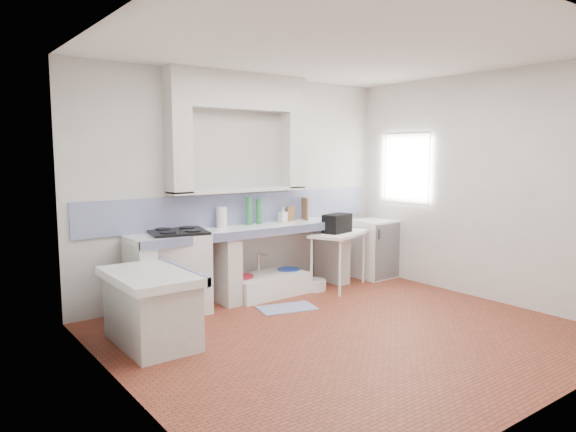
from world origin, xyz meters
TOP-DOWN VIEW (x-y plane):
  - floor at (0.00, 0.00)m, footprint 4.50×4.50m
  - ceiling at (0.00, 0.00)m, footprint 4.50×4.50m
  - wall_back at (0.00, 2.00)m, footprint 4.50×0.00m
  - wall_front at (0.00, -2.00)m, footprint 4.50×0.00m
  - wall_left at (-2.25, 0.00)m, footprint 0.00×4.50m
  - wall_right at (2.25, 0.00)m, footprint 0.00×4.50m
  - alcove_mass at (-0.10, 1.88)m, footprint 1.90×0.25m
  - window_frame at (2.42, 1.20)m, footprint 0.35×0.86m
  - lace_valance at (2.28, 1.20)m, footprint 0.01×0.84m
  - counter_slab at (-0.10, 1.70)m, footprint 3.00×0.60m
  - counter_lip at (-0.10, 1.42)m, footprint 3.00×0.04m
  - counter_pier_left at (-1.50, 1.70)m, footprint 0.20×0.55m
  - counter_pier_mid at (-0.45, 1.70)m, footprint 0.20×0.55m
  - counter_pier_right at (1.30, 1.70)m, footprint 0.20×0.55m
  - peninsula_top at (-1.70, 0.90)m, footprint 0.70×1.10m
  - peninsula_base at (-1.70, 0.90)m, footprint 0.60×1.00m
  - peninsula_lip at (-1.37, 0.90)m, footprint 0.04×1.10m
  - backsplash at (0.00, 1.99)m, footprint 4.27×0.03m
  - stove at (-1.03, 1.72)m, footprint 0.76×0.74m
  - sink at (0.16, 1.65)m, footprint 1.03×0.59m
  - side_table at (1.16, 1.41)m, footprint 1.03×0.83m
  - fridge at (1.98, 1.54)m, footprint 0.56×0.56m
  - bucket_red at (-0.21, 1.71)m, footprint 0.42×0.42m
  - bucket_orange at (0.04, 1.65)m, footprint 0.29×0.29m
  - bucket_blue at (0.54, 1.70)m, footprint 0.37×0.37m
  - basin_white at (0.80, 1.51)m, footprint 0.45×0.45m
  - water_bottle_a at (-0.09, 1.85)m, footprint 0.09×0.09m
  - water_bottle_b at (0.20, 1.85)m, footprint 0.09×0.09m
  - black_bag at (1.11, 1.39)m, footprint 0.44×0.32m
  - green_bottle_a at (0.01, 1.85)m, footprint 0.09×0.09m
  - green_bottle_b at (0.16, 1.85)m, footprint 0.08×0.08m
  - knife_block at (0.67, 1.85)m, footprint 0.12×0.10m
  - cutting_board at (0.93, 1.85)m, footprint 0.09×0.22m
  - paper_towel at (-0.39, 1.85)m, footprint 0.14×0.14m
  - soap_bottle at (0.51, 1.80)m, footprint 0.10×0.11m
  - rug at (0.01, 1.03)m, footprint 0.73×0.52m

SIDE VIEW (x-z plane):
  - floor at x=0.00m, z-range 0.00..0.00m
  - rug at x=0.01m, z-range 0.00..0.01m
  - basin_white at x=0.80m, z-range 0.00..0.13m
  - bucket_orange at x=0.04m, z-range 0.00..0.23m
  - sink at x=0.16m, z-range 0.00..0.24m
  - water_bottle_b at x=0.20m, z-range 0.00..0.27m
  - bucket_blue at x=0.54m, z-range 0.00..0.28m
  - bucket_red at x=-0.21m, z-range 0.00..0.30m
  - water_bottle_a at x=-0.09m, z-range 0.00..0.31m
  - peninsula_base at x=-1.70m, z-range 0.00..0.62m
  - side_table at x=1.16m, z-range 0.36..0.40m
  - counter_pier_left at x=-1.50m, z-range 0.00..0.82m
  - counter_pier_mid at x=-0.45m, z-range 0.00..0.82m
  - counter_pier_right at x=1.30m, z-range 0.00..0.82m
  - fridge at x=1.98m, z-range 0.00..0.84m
  - stove at x=-1.03m, z-range 0.00..0.91m
  - peninsula_top at x=-1.70m, z-range 0.62..0.70m
  - peninsula_lip at x=-1.37m, z-range 0.61..0.71m
  - counter_slab at x=-0.10m, z-range 0.82..0.90m
  - counter_lip at x=-0.10m, z-range 0.81..0.91m
  - black_bag at x=1.11m, z-range 0.76..1.01m
  - knife_block at x=0.67m, z-range 0.90..1.10m
  - soap_bottle at x=0.51m, z-range 0.90..1.11m
  - paper_towel at x=-0.39m, z-range 0.90..1.16m
  - cutting_board at x=0.93m, z-range 0.90..1.21m
  - green_bottle_b at x=0.16m, z-range 0.90..1.23m
  - green_bottle_a at x=0.01m, z-range 0.90..1.26m
  - backsplash at x=0.00m, z-range 0.90..1.30m
  - wall_back at x=0.00m, z-range -0.85..3.65m
  - wall_front at x=0.00m, z-range -0.85..3.65m
  - wall_left at x=-2.25m, z-range -0.85..3.65m
  - wall_right at x=2.25m, z-range -0.85..3.65m
  - window_frame at x=2.42m, z-range 1.07..2.13m
  - lace_valance at x=2.28m, z-range 1.86..2.10m
  - alcove_mass at x=-0.10m, z-range 2.35..2.80m
  - ceiling at x=0.00m, z-range 2.80..2.80m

